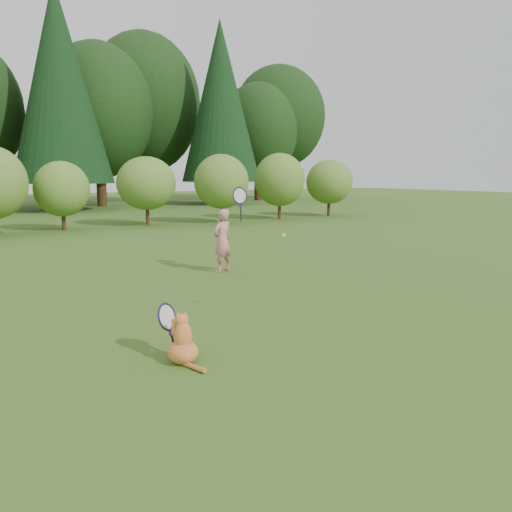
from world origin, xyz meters
TOP-DOWN VIEW (x-y plane):
  - ground at (0.00, 0.00)m, footprint 100.00×100.00m
  - shrub_row at (0.00, 13.00)m, footprint 28.00×3.00m
  - woodland_backdrop at (0.00, 23.00)m, footprint 48.00×10.00m
  - child at (0.84, 3.11)m, footprint 0.75×0.49m
  - cat at (-1.88, -1.08)m, footprint 0.45×0.79m
  - tennis_ball at (-0.03, -0.28)m, footprint 0.06×0.06m

SIDE VIEW (x-z plane):
  - ground at x=0.00m, z-range 0.00..0.00m
  - cat at x=-1.88m, z-range -0.09..0.66m
  - child at x=0.84m, z-range -0.29..1.63m
  - tennis_ball at x=-0.03m, z-range 1.12..1.18m
  - shrub_row at x=0.00m, z-range 0.00..2.80m
  - woodland_backdrop at x=0.00m, z-range 0.00..15.00m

